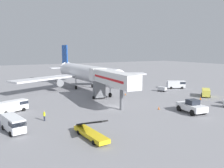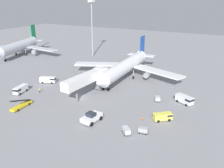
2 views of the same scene
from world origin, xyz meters
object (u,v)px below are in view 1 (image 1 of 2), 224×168
at_px(airplane_at_gate, 85,73).
at_px(service_van_far_center, 13,123).
at_px(service_van_outer_left, 206,92).
at_px(safety_cone_bravo, 200,98).
at_px(safety_cone_alpha, 159,108).
at_px(jet_bridge, 110,79).
at_px(service_van_rear_right, 13,106).
at_px(safety_cone_charlie, 125,94).
at_px(baggage_cart_rear_left, 162,89).
at_px(pushback_tug, 192,106).
at_px(service_van_near_right, 176,84).
at_px(ground_crew_worker_foreground, 44,116).
at_px(belt_loader_truck, 91,132).

relative_size(airplane_at_gate, service_van_far_center, 7.63).
bearing_deg(service_van_outer_left, safety_cone_bravo, -154.83).
bearing_deg(safety_cone_alpha, jet_bridge, 124.72).
height_order(airplane_at_gate, service_van_rear_right, airplane_at_gate).
height_order(airplane_at_gate, safety_cone_charlie, airplane_at_gate).
bearing_deg(baggage_cart_rear_left, pushback_tug, -117.78).
distance_m(airplane_at_gate, service_van_far_center, 37.10).
xyz_separation_m(pushback_tug, service_van_rear_right, (-28.54, 16.81, 0.03)).
xyz_separation_m(airplane_at_gate, safety_cone_alpha, (3.00, -29.40, -4.45)).
bearing_deg(jet_bridge, safety_cone_charlie, 38.79).
xyz_separation_m(service_van_rear_right, service_van_near_right, (46.09, 4.63, 0.10)).
xyz_separation_m(airplane_at_gate, baggage_cart_rear_left, (16.94, -14.67, -3.99)).
xyz_separation_m(service_van_near_right, service_van_outer_left, (-2.46, -12.55, -0.25)).
height_order(airplane_at_gate, safety_cone_alpha, airplane_at_gate).
distance_m(airplane_at_gate, baggage_cart_rear_left, 22.76).
bearing_deg(service_van_rear_right, safety_cone_alpha, -25.88).
bearing_deg(ground_crew_worker_foreground, safety_cone_charlie, 26.80).
xyz_separation_m(pushback_tug, safety_cone_alpha, (-3.68, 4.75, -0.90)).
height_order(service_van_far_center, safety_cone_bravo, service_van_far_center).
distance_m(belt_loader_truck, service_van_near_right, 45.50).
distance_m(ground_crew_worker_foreground, safety_cone_charlie, 26.10).
distance_m(service_van_rear_right, safety_cone_bravo, 40.44).
relative_size(service_van_far_center, ground_crew_worker_foreground, 3.40).
relative_size(service_van_far_center, service_van_near_right, 1.02).
bearing_deg(ground_crew_worker_foreground, jet_bridge, 18.84).
height_order(airplane_at_gate, jet_bridge, airplane_at_gate).
height_order(service_van_rear_right, baggage_cart_rear_left, service_van_rear_right).
distance_m(belt_loader_truck, service_van_far_center, 11.42).
relative_size(airplane_at_gate, safety_cone_charlie, 77.43).
relative_size(airplane_at_gate, belt_loader_truck, 6.09).
relative_size(belt_loader_truck, baggage_cart_rear_left, 2.79).
height_order(service_van_rear_right, safety_cone_charlie, service_van_rear_right).
relative_size(service_van_near_right, safety_cone_alpha, 9.68).
bearing_deg(safety_cone_charlie, safety_cone_alpha, -98.02).
bearing_deg(safety_cone_charlie, safety_cone_bravo, -47.77).
relative_size(service_van_near_right, baggage_cart_rear_left, 2.17).
distance_m(pushback_tug, service_van_rear_right, 33.12).
distance_m(airplane_at_gate, belt_loader_truck, 39.40).
relative_size(service_van_rear_right, safety_cone_bravo, 8.26).
xyz_separation_m(airplane_at_gate, safety_cone_bravo, (17.30, -27.35, -4.38)).
xyz_separation_m(jet_bridge, safety_cone_alpha, (6.08, -8.78, -5.13)).
bearing_deg(safety_cone_charlie, jet_bridge, -141.21).
bearing_deg(pushback_tug, safety_cone_alpha, 127.73).
relative_size(service_van_near_right, service_van_outer_left, 1.19).
distance_m(service_van_far_center, safety_cone_alpha, 26.17).
distance_m(service_van_far_center, service_van_outer_left, 45.06).
bearing_deg(ground_crew_worker_foreground, safety_cone_bravo, -2.60).
height_order(belt_loader_truck, service_van_rear_right, belt_loader_truck).
distance_m(jet_bridge, pushback_tug, 17.21).
bearing_deg(service_van_outer_left, jet_bridge, 169.44).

